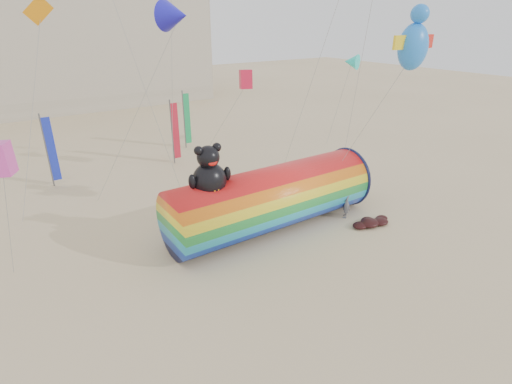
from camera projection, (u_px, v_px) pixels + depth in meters
ground at (264, 245)px, 20.99m from camera, size 160.00×160.00×0.00m
windsock_assembly at (272, 197)px, 22.18m from camera, size 12.17×3.71×5.61m
kite_handler at (346, 203)px, 23.61m from camera, size 0.81×0.80×1.88m
fabric_bundle at (371, 222)px, 22.99m from camera, size 2.62×1.35×0.41m
festival_banners at (143, 132)px, 31.80m from camera, size 12.36×3.52×5.20m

